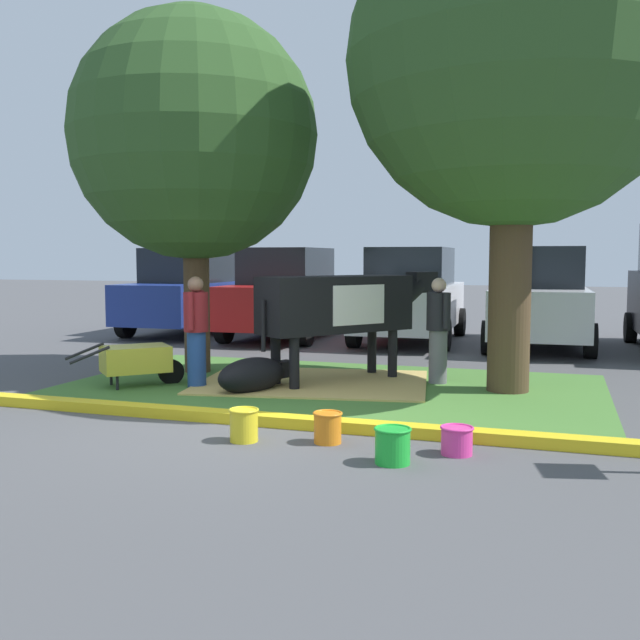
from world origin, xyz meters
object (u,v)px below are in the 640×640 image
object	(u,v)px
shade_tree_left	(194,137)
bucket_orange	(328,427)
hatchback_white	(411,296)
person_visitor_near	(196,329)
bucket_yellow	(244,424)
calf_lying	(254,375)
cow_holstein	(342,305)
sedan_red	(287,294)
bucket_green	(393,445)
sedan_silver	(539,299)
sedan_blue	(191,292)
bucket_pink	(457,440)
person_handler	(438,328)
shade_tree_right	(515,60)
wheelbarrow	(137,360)

from	to	relation	value
shade_tree_left	bucket_orange	xyz separation A→B (m)	(3.25, -3.44, -3.49)
hatchback_white	person_visitor_near	bearing A→B (deg)	-105.02
bucket_yellow	hatchback_white	bearing A→B (deg)	90.58
bucket_orange	hatchback_white	xyz separation A→B (m)	(-0.90, 8.68, 0.82)
calf_lying	cow_holstein	bearing A→B (deg)	52.26
shade_tree_left	sedan_red	world-z (taller)	shade_tree_left
person_visitor_near	bucket_orange	xyz separation A→B (m)	(2.62, -2.24, -0.67)
bucket_green	sedan_silver	distance (m)	9.08
sedan_blue	sedan_silver	world-z (taller)	same
bucket_pink	sedan_red	size ratio (longest dim) A/B	0.07
person_handler	calf_lying	bearing A→B (deg)	-147.63
person_handler	sedan_blue	world-z (taller)	sedan_blue
bucket_green	hatchback_white	world-z (taller)	hatchback_white
person_visitor_near	calf_lying	bearing A→B (deg)	-3.78
calf_lying	sedan_blue	size ratio (longest dim) A/B	0.30
person_visitor_near	bucket_green	distance (m)	4.40
sedan_silver	hatchback_white	bearing A→B (deg)	175.88
bucket_pink	sedan_red	bearing A→B (deg)	120.08
shade_tree_left	cow_holstein	distance (m)	3.48
bucket_yellow	bucket_green	bearing A→B (deg)	-10.52
bucket_pink	hatchback_white	distance (m)	9.00
cow_holstein	sedan_silver	world-z (taller)	sedan_silver
sedan_silver	shade_tree_left	bearing A→B (deg)	-134.69
shade_tree_left	person_visitor_near	distance (m)	3.13
shade_tree_right	bucket_yellow	distance (m)	5.93
hatchback_white	sedan_blue	bearing A→B (deg)	179.34
person_handler	cow_holstein	bearing A→B (deg)	-168.59
cow_holstein	bucket_yellow	bearing A→B (deg)	-89.26
person_handler	sedan_red	distance (m)	6.47
sedan_red	sedan_silver	distance (m)	5.45
sedan_red	wheelbarrow	bearing A→B (deg)	-87.93
shade_tree_left	calf_lying	distance (m)	3.94
shade_tree_right	bucket_yellow	world-z (taller)	shade_tree_right
person_handler	bucket_orange	size ratio (longest dim) A/B	4.96
bucket_orange	bucket_green	bearing A→B (deg)	-32.87
person_visitor_near	bucket_green	xyz separation A→B (m)	(3.38, -2.73, -0.66)
sedan_red	sedan_silver	bearing A→B (deg)	-0.36
cow_holstein	person_visitor_near	world-z (taller)	cow_holstein
person_visitor_near	bucket_pink	bearing A→B (deg)	-30.14
calf_lying	wheelbarrow	world-z (taller)	wheelbarrow
sedan_blue	shade_tree_right	bearing A→B (deg)	-35.13
hatchback_white	wheelbarrow	bearing A→B (deg)	-111.15
cow_holstein	person_visitor_near	bearing A→B (deg)	-148.41
calf_lying	hatchback_white	size ratio (longest dim) A/B	0.30
wheelbarrow	bucket_green	distance (m)	4.93
person_handler	person_visitor_near	world-z (taller)	person_visitor_near
person_visitor_near	wheelbarrow	bearing A→B (deg)	-167.97
calf_lying	sedan_silver	size ratio (longest dim) A/B	0.30
bucket_orange	bucket_yellow	bearing A→B (deg)	-166.09
shade_tree_right	person_visitor_near	size ratio (longest dim) A/B	4.25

